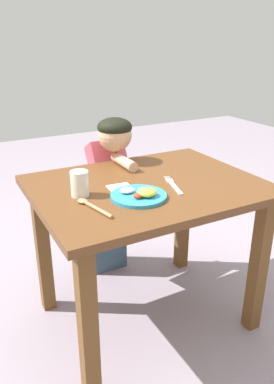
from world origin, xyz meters
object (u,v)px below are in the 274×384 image
at_px(drinking_cup, 80,184).
at_px(spoon, 92,206).
at_px(plate, 139,195).
at_px(fork, 174,185).
at_px(person, 109,190).

bearing_deg(drinking_cup, spoon, -91.34).
xyz_separation_m(plate, spoon, (-0.21, 0.00, -0.01)).
bearing_deg(plate, spoon, 178.64).
height_order(fork, drinking_cup, drinking_cup).
distance_m(fork, spoon, 0.40).
bearing_deg(person, spoon, 60.34).
relative_size(plate, fork, 1.03).
bearing_deg(spoon, drinking_cup, -14.12).
xyz_separation_m(plate, fork, (0.20, 0.05, -0.01)).
xyz_separation_m(fork, spoon, (-0.40, -0.04, 0.00)).
xyz_separation_m(fork, person, (-0.07, 0.54, -0.20)).
height_order(drinking_cup, person, person).
bearing_deg(fork, plate, 119.34).
distance_m(drinking_cup, person, 0.61).
distance_m(plate, drinking_cup, 0.25).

